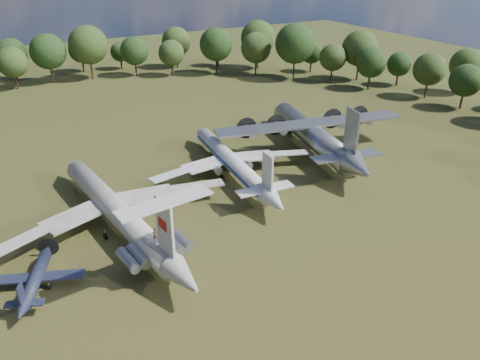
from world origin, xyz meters
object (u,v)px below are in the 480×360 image
il62_airliner (117,214)px  an12_transport (312,138)px  person_on_il62 (155,235)px  tu104_jet (232,165)px  small_prop_west (36,281)px

il62_airliner → an12_transport: size_ratio=1.08×
il62_airliner → person_on_il62: size_ratio=23.26×
il62_airliner → tu104_jet: (21.75, 7.25, -0.26)m
an12_transport → small_prop_west: (-51.73, -17.28, -1.65)m
small_prop_west → person_on_il62: person_on_il62 is taller
an12_transport → small_prop_west: 54.56m
person_on_il62 → an12_transport: bearing=-150.5°
tu104_jet → person_on_il62: bearing=-131.3°
an12_transport → small_prop_west: an12_transport is taller
person_on_il62 → small_prop_west: bearing=-15.2°
an12_transport → person_on_il62: bearing=-139.8°
tu104_jet → an12_transport: an12_transport is taller
small_prop_west → person_on_il62: 14.41m
il62_airliner → tu104_jet: size_ratio=1.16×
il62_airliner → tu104_jet: bearing=11.4°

